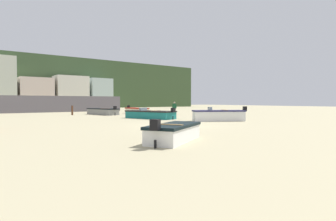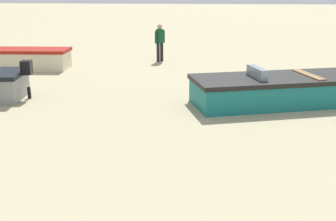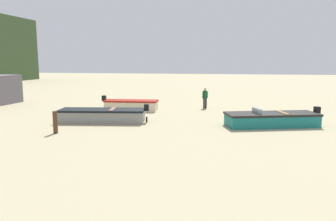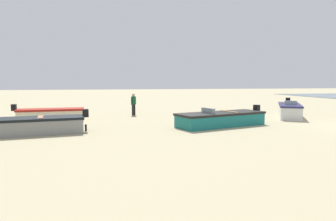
{
  "view_description": "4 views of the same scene",
  "coord_description": "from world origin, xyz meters",
  "px_view_note": "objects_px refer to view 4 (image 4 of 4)",
  "views": [
    {
      "loc": [
        -11.49,
        -14.83,
        1.71
      ],
      "look_at": [
        4.21,
        6.6,
        0.79
      ],
      "focal_mm": 29.1,
      "sensor_mm": 36.0,
      "label": 1
    },
    {
      "loc": [
        -8.27,
        9.77,
        3.07
      ],
      "look_at": [
        -1.91,
        10.45,
        1.12
      ],
      "focal_mm": 42.71,
      "sensor_mm": 36.0,
      "label": 2
    },
    {
      "loc": [
        -15.96,
        9.99,
        3.68
      ],
      "look_at": [
        2.87,
        13.74,
        0.72
      ],
      "focal_mm": 33.92,
      "sensor_mm": 36.0,
      "label": 3
    },
    {
      "loc": [
        -13.09,
        13.98,
        2.52
      ],
      "look_at": [
        3.69,
        10.51,
        0.85
      ],
      "focal_mm": 32.22,
      "sensor_mm": 36.0,
      "label": 4
    }
  ],
  "objects_px": {
    "boat_grey_3": "(27,126)",
    "boat_white_5": "(290,110)",
    "boat_teal_2": "(221,119)",
    "boat_cream_0": "(51,115)",
    "beach_walker_foreground": "(134,102)"
  },
  "relations": [
    {
      "from": "boat_grey_3",
      "to": "boat_teal_2",
      "type": "bearing_deg",
      "value": -95.05
    },
    {
      "from": "boat_cream_0",
      "to": "beach_walker_foreground",
      "type": "bearing_deg",
      "value": 108.94
    },
    {
      "from": "boat_white_5",
      "to": "beach_walker_foreground",
      "type": "distance_m",
      "value": 11.15
    },
    {
      "from": "boat_teal_2",
      "to": "boat_white_5",
      "type": "relative_size",
      "value": 1.23
    },
    {
      "from": "boat_grey_3",
      "to": "boat_white_5",
      "type": "xyz_separation_m",
      "value": [
        3.65,
        -16.31,
        0.07
      ]
    },
    {
      "from": "boat_cream_0",
      "to": "boat_teal_2",
      "type": "bearing_deg",
      "value": 63.33
    },
    {
      "from": "boat_cream_0",
      "to": "boat_teal_2",
      "type": "xyz_separation_m",
      "value": [
        -4.04,
        -9.74,
        -0.01
      ]
    },
    {
      "from": "boat_teal_2",
      "to": "boat_grey_3",
      "type": "height_order",
      "value": "boat_grey_3"
    },
    {
      "from": "boat_teal_2",
      "to": "boat_white_5",
      "type": "distance_m",
      "value": 6.93
    },
    {
      "from": "boat_teal_2",
      "to": "beach_walker_foreground",
      "type": "xyz_separation_m",
      "value": [
        6.34,
        4.35,
        0.56
      ]
    },
    {
      "from": "boat_grey_3",
      "to": "boat_white_5",
      "type": "bearing_deg",
      "value": -86.39
    },
    {
      "from": "boat_grey_3",
      "to": "boat_white_5",
      "type": "relative_size",
      "value": 1.23
    },
    {
      "from": "boat_cream_0",
      "to": "boat_grey_3",
      "type": "distance_m",
      "value": 4.74
    },
    {
      "from": "boat_cream_0",
      "to": "boat_teal_2",
      "type": "height_order",
      "value": "boat_cream_0"
    },
    {
      "from": "boat_grey_3",
      "to": "boat_white_5",
      "type": "distance_m",
      "value": 16.72
    }
  ]
}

